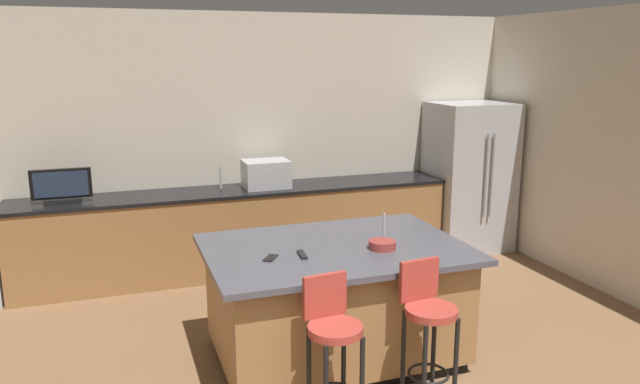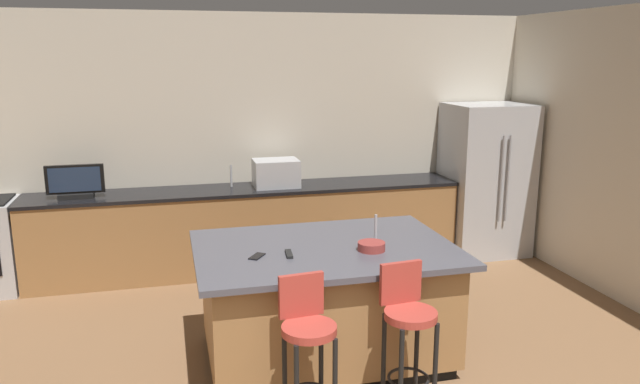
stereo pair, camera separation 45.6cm
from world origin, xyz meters
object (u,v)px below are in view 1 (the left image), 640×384
Objects in this scene: microwave at (266,174)px; bar_stool_right at (428,322)px; cell_phone at (271,258)px; bar_stool_left at (333,341)px; fruit_bowl at (382,245)px; tv_remote at (302,255)px; tv_monitor at (62,188)px; kitchen_island at (335,301)px; refrigerator at (469,177)px.

microwave reaches higher than bar_stool_right.
bar_stool_right is 1.17m from cell_phone.
bar_stool_left is 4.88× the size of fruit_bowl.
tv_monitor is at bearing 132.82° from tv_remote.
kitchen_island is 3.26m from refrigerator.
tv_monitor is 2.66m from cell_phone.
microwave reaches higher than kitchen_island.
refrigerator reaches higher than fruit_bowl.
cell_phone is 0.23m from tv_remote.
refrigerator is 1.76× the size of bar_stool_right.
kitchen_island is 1.94× the size of bar_stool_right.
microwave is 0.87× the size of tv_monitor.
fruit_bowl is (2.32, -2.27, -0.13)m from tv_monitor.
tv_remote is at bearing 176.26° from fruit_bowl.
tv_remote is at bearing -155.76° from kitchen_island.
bar_stool_left is 0.99× the size of bar_stool_right.
kitchen_island is at bearing 29.54° from tv_remote.
tv_monitor reaches higher than fruit_bowl.
cell_phone is (-0.19, 0.74, 0.32)m from bar_stool_left.
cell_phone is at bearing -103.57° from microwave.
microwave is (-2.47, 0.08, 0.18)m from refrigerator.
bar_stool_left is 1.00m from fruit_bowl.
bar_stool_right is (0.67, 0.02, 0.01)m from bar_stool_left.
refrigerator reaches higher than tv_monitor.
tv_monitor is at bearing 122.93° from bar_stool_right.
bar_stool_right is at bearing -5.61° from cell_phone.
tv_monitor is at bearing -178.54° from microwave.
kitchen_island is 0.93m from bar_stool_left.
bar_stool_right is at bearing -68.17° from kitchen_island.
kitchen_island is at bearing -46.09° from tv_monitor.
bar_stool_left is 6.60× the size of cell_phone.
fruit_bowl reaches higher than tv_remote.
cell_phone is (-3.02, -2.18, 0.03)m from refrigerator.
tv_monitor is 2.81m from tv_remote.
tv_monitor reaches higher than tv_remote.
cell_phone is at bearing 98.69° from bar_stool_left.
refrigerator is 8.68× the size of fruit_bowl.
tv_remote is at bearing -141.74° from refrigerator.
refrigerator is at bearing 45.77° from fruit_bowl.
microwave is 2.30m from tv_remote.
cell_phone is at bearing -167.86° from kitchen_island.
refrigerator is 3.72m from cell_phone.
refrigerator is 3.62m from bar_stool_right.
bar_stool_right is 6.67× the size of cell_phone.
microwave is at bearing 110.64° from cell_phone.
refrigerator reaches higher than kitchen_island.
microwave is 3.03m from bar_stool_right.
kitchen_island is 0.59m from fruit_bowl.
kitchen_island is at bearing 62.63° from bar_stool_left.
fruit_bowl is 0.84m from cell_phone.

